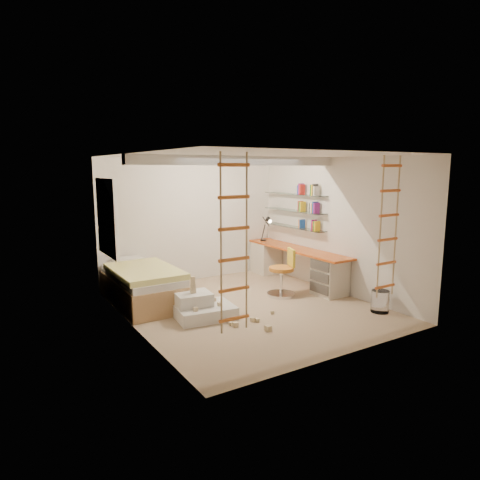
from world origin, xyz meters
TOP-DOWN VIEW (x-y plane):
  - floor at (0.00, 0.00)m, footprint 4.50×4.50m
  - ceiling_beam at (0.00, 0.30)m, footprint 4.00×0.18m
  - window_frame at (-1.97, 1.50)m, footprint 0.06×1.15m
  - window_blind at (-1.93, 1.50)m, footprint 0.02×1.00m
  - rope_ladder_left at (-1.35, -1.75)m, footprint 0.41×0.04m
  - rope_ladder_right at (1.35, -1.75)m, footprint 0.41×0.04m
  - waste_bin at (1.75, -1.35)m, footprint 0.30×0.30m
  - desk at (1.72, 0.86)m, footprint 0.56×2.80m
  - shelves at (1.87, 1.13)m, footprint 0.25×1.80m
  - bed at (-1.48, 1.23)m, footprint 1.02×2.00m
  - task_lamp at (1.67, 1.82)m, footprint 0.14×0.36m
  - swivel_chair at (0.92, 0.26)m, footprint 0.69×0.69m
  - play_platform at (-0.93, -0.00)m, footprint 1.00×0.82m
  - toy_blocks at (-0.65, -0.34)m, footprint 1.34×1.22m
  - books at (1.87, 1.13)m, footprint 0.14×0.58m

SIDE VIEW (x-z plane):
  - floor at x=0.00m, z-range 0.00..0.00m
  - play_platform at x=-0.93m, z-range -0.04..0.36m
  - waste_bin at x=1.75m, z-range 0.00..0.37m
  - toy_blocks at x=-0.65m, z-range -0.11..0.56m
  - bed at x=-1.48m, z-range -0.02..0.67m
  - swivel_chair at x=0.92m, z-range -0.12..0.78m
  - desk at x=1.72m, z-range 0.03..0.78m
  - task_lamp at x=1.67m, z-range 0.85..1.42m
  - shelves at x=1.87m, z-range 1.14..1.86m
  - rope_ladder_left at x=-1.35m, z-range 0.45..2.58m
  - rope_ladder_right at x=1.35m, z-range 0.45..2.58m
  - window_frame at x=-1.97m, z-range 0.88..2.23m
  - window_blind at x=-1.93m, z-range 0.95..2.15m
  - books at x=1.87m, z-range 1.17..2.09m
  - ceiling_beam at x=0.00m, z-range 2.44..2.60m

